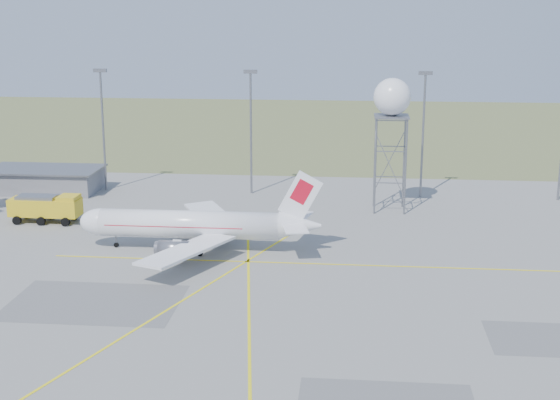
# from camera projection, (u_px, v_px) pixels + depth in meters

# --- Properties ---
(ground) EXTENTS (400.00, 400.00, 0.00)m
(ground) POSITION_uv_depth(u_px,v_px,m) (266.00, 376.00, 66.05)
(ground) COLOR #9A9A95
(ground) RESTS_ON ground
(grass_strip) EXTENTS (400.00, 120.00, 0.03)m
(grass_strip) POSITION_uv_depth(u_px,v_px,m) (327.00, 128.00, 201.27)
(grass_strip) COLOR #626E3C
(grass_strip) RESTS_ON ground
(building_grey) EXTENTS (19.00, 10.00, 3.90)m
(building_grey) POSITION_uv_depth(u_px,v_px,m) (45.00, 180.00, 131.59)
(building_grey) COLOR gray
(building_grey) RESTS_ON ground
(mast_a) EXTENTS (2.20, 0.50, 20.50)m
(mast_a) POSITION_uv_depth(u_px,v_px,m) (103.00, 120.00, 130.14)
(mast_a) COLOR slate
(mast_a) RESTS_ON ground
(mast_b) EXTENTS (2.20, 0.50, 20.50)m
(mast_b) POSITION_uv_depth(u_px,v_px,m) (251.00, 122.00, 127.81)
(mast_b) COLOR slate
(mast_b) RESTS_ON ground
(mast_c) EXTENTS (2.20, 0.50, 20.50)m
(mast_c) POSITION_uv_depth(u_px,v_px,m) (423.00, 124.00, 125.20)
(mast_c) COLOR slate
(mast_c) RESTS_ON ground
(airliner_main) EXTENTS (31.44, 30.62, 10.71)m
(airliner_main) POSITION_uv_depth(u_px,v_px,m) (194.00, 225.00, 99.57)
(airliner_main) COLOR white
(airliner_main) RESTS_ON ground
(radar_tower) EXTENTS (5.58, 5.58, 20.20)m
(radar_tower) POSITION_uv_depth(u_px,v_px,m) (391.00, 137.00, 117.00)
(radar_tower) COLOR slate
(radar_tower) RESTS_ON ground
(fire_truck) EXTENTS (10.22, 4.23, 4.06)m
(fire_truck) POSITION_uv_depth(u_px,v_px,m) (47.00, 209.00, 112.67)
(fire_truck) COLOR gold
(fire_truck) RESTS_ON ground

